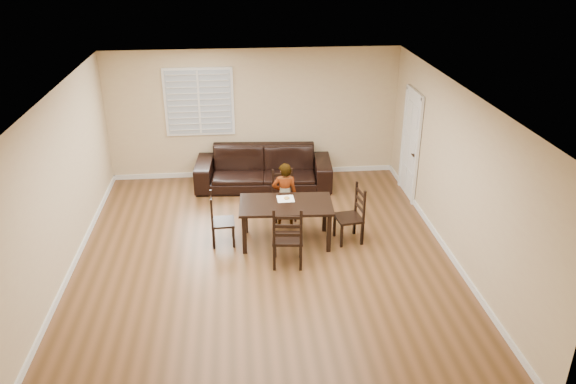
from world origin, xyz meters
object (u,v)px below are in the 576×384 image
at_px(chair_near, 283,195).
at_px(chair_left, 216,221).
at_px(chair_far, 288,241).
at_px(donut, 287,198).
at_px(chair_right, 355,216).
at_px(child, 285,195).
at_px(sofa, 264,168).
at_px(dining_table, 286,208).

distance_m(chair_near, chair_left, 1.51).
distance_m(chair_far, chair_left, 1.41).
distance_m(chair_far, donut, 1.03).
distance_m(chair_right, child, 1.29).
bearing_deg(child, sofa, -80.18).
distance_m(dining_table, donut, 0.21).
height_order(chair_near, chair_far, chair_far).
bearing_deg(chair_far, chair_left, -32.27).
bearing_deg(chair_near, chair_left, -147.51).
bearing_deg(chair_right, donut, -108.39).
relative_size(chair_near, donut, 9.47).
bearing_deg(chair_right, chair_near, -139.62).
bearing_deg(child, chair_left, 23.94).
height_order(dining_table, chair_left, chair_left).
distance_m(chair_left, child, 1.30).
bearing_deg(child, chair_near, -89.88).
relative_size(chair_far, chair_left, 1.15).
relative_size(chair_near, chair_far, 0.87).
height_order(chair_left, sofa, chair_left).
bearing_deg(chair_left, sofa, -24.34).
distance_m(chair_left, donut, 1.24).
height_order(child, sofa, child).
distance_m(child, donut, 0.41).
relative_size(chair_left, chair_right, 0.92).
bearing_deg(chair_left, dining_table, -95.04).
height_order(chair_left, chair_right, chair_right).
distance_m(chair_right, sofa, 2.76).
bearing_deg(chair_right, chair_left, -100.18).
height_order(dining_table, chair_far, chair_far).
relative_size(chair_left, sofa, 0.33).
distance_m(dining_table, sofa, 2.36).
bearing_deg(chair_far, chair_right, -141.35).
height_order(dining_table, child, child).
distance_m(dining_table, chair_near, 0.99).
relative_size(chair_right, child, 0.82).
xyz_separation_m(chair_left, sofa, (0.92, 2.28, -0.01)).
bearing_deg(chair_near, chair_right, -46.66).
height_order(dining_table, donut, donut).
bearing_deg(child, chair_far, 87.73).
relative_size(chair_near, chair_left, 1.00).
distance_m(chair_near, chair_right, 1.52).
xyz_separation_m(chair_far, sofa, (-0.19, 3.16, -0.07)).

